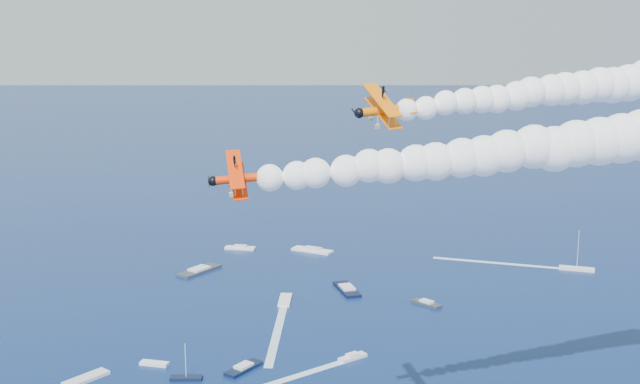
{
  "coord_description": "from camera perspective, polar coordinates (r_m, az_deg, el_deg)",
  "views": [
    {
      "loc": [
        -7.38,
        -71.48,
        71.44
      ],
      "look_at": [
        1.08,
        20.15,
        52.51
      ],
      "focal_mm": 45.29,
      "sensor_mm": 36.0,
      "label": 1
    }
  ],
  "objects": [
    {
      "name": "smoke_trail_trail",
      "position": [
        90.3,
        13.94,
        2.89
      ],
      "size": [
        61.61,
        12.83,
        11.28
      ],
      "primitive_type": null,
      "rotation": [
        0.0,
        0.0,
        3.2
      ],
      "color": "white"
    },
    {
      "name": "smoke_trail_lead",
      "position": [
        117.43,
        18.55,
        7.09
      ],
      "size": [
        62.57,
        31.44,
        11.28
      ],
      "primitive_type": null,
      "rotation": [
        0.0,
        0.0,
        3.36
      ],
      "color": "white"
    },
    {
      "name": "spectator_boats",
      "position": [
        197.86,
        -4.03,
        -9.47
      ],
      "size": [
        238.05,
        158.44,
        0.7
      ],
      "color": "white",
      "rests_on": "ground"
    },
    {
      "name": "biplane_trail",
      "position": [
        84.11,
        -5.63,
        0.96
      ],
      "size": [
        7.24,
        8.79,
        7.36
      ],
      "primitive_type": null,
      "rotation": [
        -0.4,
        0.07,
        3.2
      ],
      "color": "#FF3405"
    },
    {
      "name": "biplane_lead",
      "position": [
        102.63,
        4.64,
        5.79
      ],
      "size": [
        9.99,
        11.92,
        8.97
      ],
      "primitive_type": null,
      "rotation": [
        -0.39,
        0.07,
        3.36
      ],
      "color": "orange"
    },
    {
      "name": "boat_wakes",
      "position": [
        203.51,
        3.13,
        -8.94
      ],
      "size": [
        106.87,
        99.38,
        0.04
      ],
      "color": "white",
      "rests_on": "ground"
    }
  ]
}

